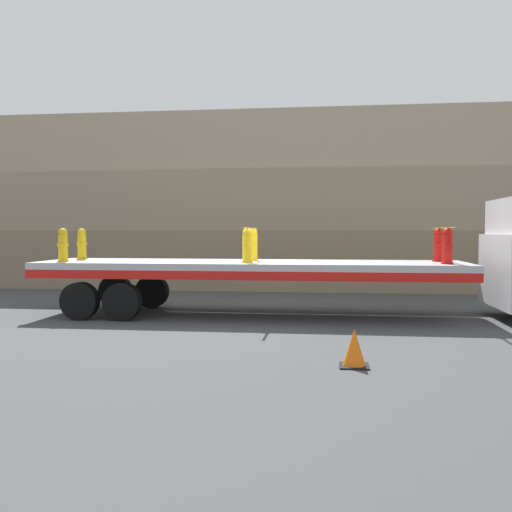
{
  "coord_description": "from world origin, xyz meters",
  "views": [
    {
      "loc": [
        1.84,
        -13.55,
        2.02
      ],
      "look_at": [
        0.14,
        0.0,
        1.44
      ],
      "focal_mm": 40.0,
      "sensor_mm": 36.0,
      "label": 1
    }
  ],
  "objects": [
    {
      "name": "ground_plane",
      "position": [
        0.0,
        0.0,
        0.0
      ],
      "size": [
        120.0,
        120.0,
        0.0
      ],
      "primitive_type": "plane",
      "color": "#3F4244"
    },
    {
      "name": "rock_cliff",
      "position": [
        0.0,
        7.1,
        3.1
      ],
      "size": [
        60.0,
        3.3,
        6.2
      ],
      "color": "#84755B",
      "rests_on": "ground_plane"
    },
    {
      "name": "flatbed_trailer",
      "position": [
        -0.59,
        0.0,
        1.08
      ],
      "size": [
        10.16,
        2.53,
        1.31
      ],
      "color": "#B2B2B7",
      "rests_on": "ground_plane"
    },
    {
      "name": "fire_hydrant_yellow_near_0",
      "position": [
        -4.48,
        -0.53,
        1.7
      ],
      "size": [
        0.28,
        0.42,
        0.8
      ],
      "color": "gold",
      "rests_on": "flatbed_trailer"
    },
    {
      "name": "fire_hydrant_yellow_far_0",
      "position": [
        -4.48,
        0.53,
        1.7
      ],
      "size": [
        0.28,
        0.42,
        0.8
      ],
      "color": "gold",
      "rests_on": "flatbed_trailer"
    },
    {
      "name": "fire_hydrant_yellow_near_1",
      "position": [
        0.0,
        -0.53,
        1.7
      ],
      "size": [
        0.28,
        0.42,
        0.8
      ],
      "color": "gold",
      "rests_on": "flatbed_trailer"
    },
    {
      "name": "fire_hydrant_yellow_far_1",
      "position": [
        0.0,
        0.53,
        1.7
      ],
      "size": [
        0.28,
        0.42,
        0.8
      ],
      "color": "gold",
      "rests_on": "flatbed_trailer"
    },
    {
      "name": "fire_hydrant_red_near_2",
      "position": [
        4.48,
        -0.53,
        1.7
      ],
      "size": [
        0.28,
        0.42,
        0.8
      ],
      "color": "red",
      "rests_on": "flatbed_trailer"
    },
    {
      "name": "fire_hydrant_red_far_2",
      "position": [
        4.48,
        0.53,
        1.7
      ],
      "size": [
        0.28,
        0.42,
        0.8
      ],
      "color": "red",
      "rests_on": "flatbed_trailer"
    },
    {
      "name": "cargo_strap_rear",
      "position": [
        0.0,
        0.0,
        2.12
      ],
      "size": [
        0.05,
        2.62,
        0.01
      ],
      "color": "yellow",
      "rests_on": "fire_hydrant_yellow_near_1"
    },
    {
      "name": "cargo_strap_middle",
      "position": [
        4.48,
        0.0,
        2.12
      ],
      "size": [
        0.05,
        2.62,
        0.01
      ],
      "color": "yellow",
      "rests_on": "fire_hydrant_red_near_2"
    },
    {
      "name": "traffic_cone",
      "position": [
        2.25,
        -4.97,
        0.28
      ],
      "size": [
        0.44,
        0.44,
        0.57
      ],
      "color": "black",
      "rests_on": "ground_plane"
    }
  ]
}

